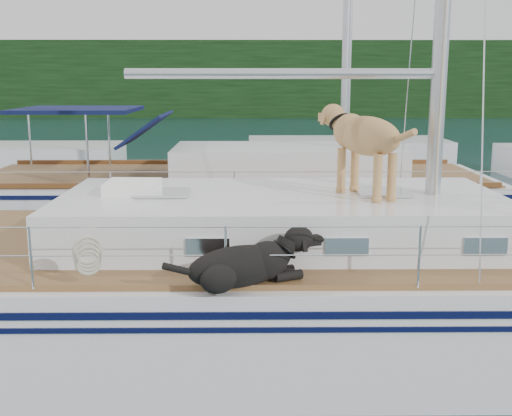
{
  "coord_description": "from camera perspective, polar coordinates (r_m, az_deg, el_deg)",
  "views": [
    {
      "loc": [
        0.42,
        -7.48,
        3.17
      ],
      "look_at": [
        0.5,
        0.2,
        1.6
      ],
      "focal_mm": 45.0,
      "sensor_mm": 36.0,
      "label": 1
    }
  ],
  "objects": [
    {
      "name": "ground",
      "position": [
        8.14,
        -3.58,
        -11.4
      ],
      "size": [
        120.0,
        120.0,
        0.0
      ],
      "primitive_type": "plane",
      "color": "black",
      "rests_on": "ground"
    },
    {
      "name": "tree_line",
      "position": [
        52.48,
        -1.06,
        11.36
      ],
      "size": [
        90.0,
        3.0,
        6.0
      ],
      "primitive_type": "cube",
      "color": "black",
      "rests_on": "ground"
    },
    {
      "name": "shore_bank",
      "position": [
        53.74,
        -1.04,
        8.81
      ],
      "size": [
        92.0,
        1.0,
        1.2
      ],
      "primitive_type": "cube",
      "color": "#595147",
      "rests_on": "ground"
    },
    {
      "name": "main_sailboat",
      "position": [
        7.88,
        -2.87,
        -6.85
      ],
      "size": [
        12.0,
        4.08,
        14.01
      ],
      "color": "silver",
      "rests_on": "ground"
    },
    {
      "name": "neighbor_sailboat",
      "position": [
        13.87,
        -1.76,
        0.98
      ],
      "size": [
        11.0,
        3.5,
        13.3
      ],
      "color": "silver",
      "rests_on": "ground"
    },
    {
      "name": "bg_boat_center",
      "position": [
        23.91,
        8.07,
        4.91
      ],
      "size": [
        7.2,
        3.0,
        11.65
      ],
      "color": "silver",
      "rests_on": "ground"
    }
  ]
}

